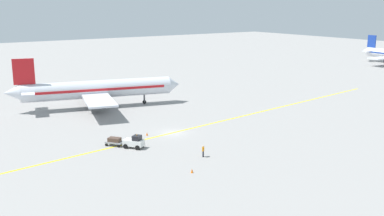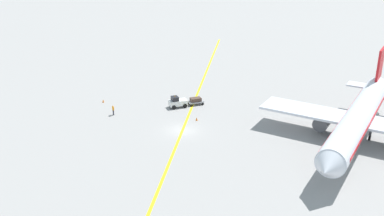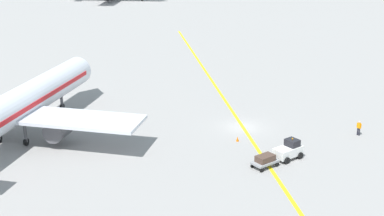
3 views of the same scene
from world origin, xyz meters
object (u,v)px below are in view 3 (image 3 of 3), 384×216
object	(u,v)px
airplane_at_gate	(17,107)
traffic_cone_near_nose	(238,139)
ground_crew_worker	(359,128)
baggage_cart_trailing	(265,160)
baggage_tug_white	(289,150)

from	to	relation	value
airplane_at_gate	traffic_cone_near_nose	bearing A→B (deg)	-3.26
airplane_at_gate	traffic_cone_near_nose	xyz separation A→B (m)	(23.68, -1.35, -3.43)
ground_crew_worker	baggage_cart_trailing	bearing A→B (deg)	-145.64
airplane_at_gate	traffic_cone_near_nose	world-z (taller)	airplane_at_gate
baggage_cart_trailing	traffic_cone_near_nose	distance (m)	6.91
airplane_at_gate	baggage_cart_trailing	bearing A→B (deg)	-17.26
traffic_cone_near_nose	baggage_tug_white	bearing A→B (deg)	-45.39
baggage_tug_white	traffic_cone_near_nose	xyz separation A→B (m)	(-4.60, 4.67, -0.63)
baggage_tug_white	airplane_at_gate	bearing A→B (deg)	167.99
baggage_tug_white	baggage_cart_trailing	size ratio (longest dim) A/B	1.13
baggage_tug_white	traffic_cone_near_nose	size ratio (longest dim) A/B	6.01
baggage_tug_white	traffic_cone_near_nose	distance (m)	6.58
baggage_cart_trailing	ground_crew_worker	xyz separation A→B (m)	(11.68, 7.99, 0.15)
airplane_at_gate	baggage_tug_white	xyz separation A→B (m)	(28.28, -6.01, -2.81)
ground_crew_worker	traffic_cone_near_nose	bearing A→B (deg)	-174.23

